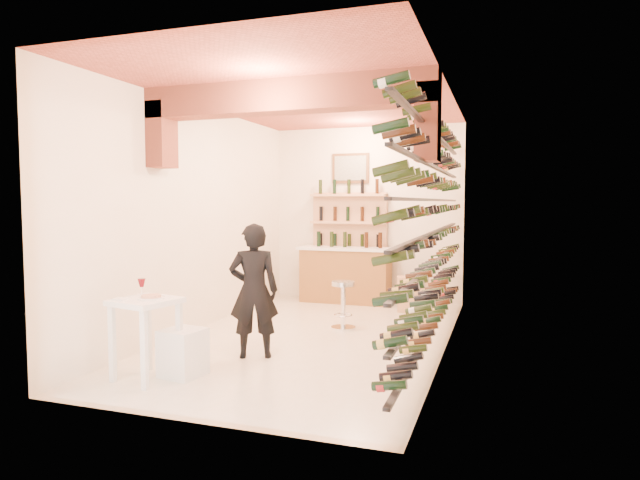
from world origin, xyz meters
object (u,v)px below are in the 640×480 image
Objects in this scene: tasting_table at (146,313)px; white_stool at (183,353)px; back_counter at (345,273)px; crate_lower at (412,303)px; wine_rack at (429,224)px; person at (254,291)px; chrome_barstool at (343,301)px.

white_stool is at bearing 48.24° from tasting_table.
crate_lower is at bearing -19.14° from back_counter.
person is (-1.88, -1.09, -0.76)m from wine_rack.
tasting_table reaches higher than chrome_barstool.
back_counter is 2.47× the size of chrome_barstool.
tasting_table is (-2.58, -2.18, -0.86)m from wine_rack.
wine_rack reaches higher than chrome_barstool.
back_counter is at bearing 84.31° from white_stool.
crate_lower is at bearing -135.76° from person.
person reaches higher than white_stool.
back_counter reaches higher than white_stool.
white_stool is 1.10m from person.
white_stool is (-0.46, -4.61, -0.29)m from back_counter.
tasting_table is 1.29m from person.
crate_lower is (2.04, 4.38, -0.54)m from tasting_table.
wine_rack is at bearing -173.40° from person.
back_counter reaches higher than tasting_table.
tasting_table is 1.48× the size of chrome_barstool.
wine_rack is 3.61× the size of person.
chrome_barstool is 1.76m from crate_lower.
white_stool is 4.52m from crate_lower.
crate_lower is at bearing 67.18° from white_stool.
tasting_table is at bearing -143.83° from white_stool.
wine_rack is 11.53× the size of white_stool.
wine_rack is at bearing -26.06° from chrome_barstool.
white_stool is at bearing -112.82° from crate_lower.
wine_rack is 2.66m from crate_lower.
tasting_table is at bearing -115.04° from crate_lower.
person is 3.24× the size of crate_lower.
white_stool is 1.01× the size of crate_lower.
wine_rack reaches higher than tasting_table.
wine_rack is 1.84m from chrome_barstool.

